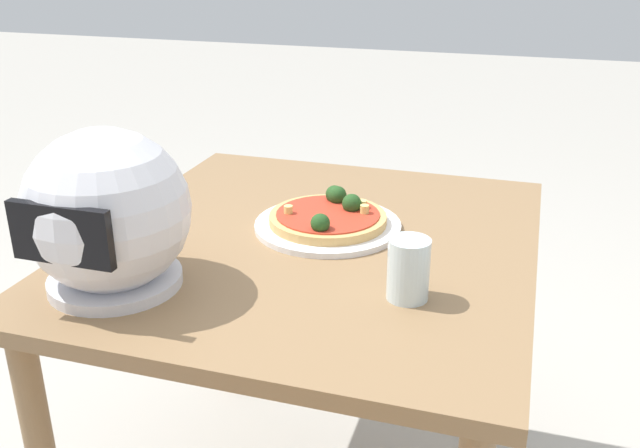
{
  "coord_description": "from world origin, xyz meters",
  "views": [
    {
      "loc": [
        -0.39,
        1.21,
        1.28
      ],
      "look_at": [
        -0.01,
        -0.03,
        0.74
      ],
      "focal_mm": 39.43,
      "sensor_mm": 36.0,
      "label": 1
    }
  ],
  "objects_px": {
    "dining_table": "(312,281)",
    "pizza": "(329,215)",
    "drinking_glass": "(408,269)",
    "motorcycle_helmet": "(107,214)"
  },
  "relations": [
    {
      "from": "pizza",
      "to": "motorcycle_helmet",
      "type": "xyz_separation_m",
      "value": [
        0.28,
        0.35,
        0.11
      ]
    },
    {
      "from": "dining_table",
      "to": "drinking_glass",
      "type": "distance_m",
      "value": 0.33
    },
    {
      "from": "pizza",
      "to": "motorcycle_helmet",
      "type": "height_order",
      "value": "motorcycle_helmet"
    },
    {
      "from": "dining_table",
      "to": "pizza",
      "type": "relative_size",
      "value": 3.96
    },
    {
      "from": "motorcycle_helmet",
      "to": "drinking_glass",
      "type": "bearing_deg",
      "value": -167.9
    },
    {
      "from": "pizza",
      "to": "drinking_glass",
      "type": "distance_m",
      "value": 0.33
    },
    {
      "from": "drinking_glass",
      "to": "dining_table",
      "type": "bearing_deg",
      "value": -39.49
    },
    {
      "from": "motorcycle_helmet",
      "to": "drinking_glass",
      "type": "distance_m",
      "value": 0.5
    },
    {
      "from": "dining_table",
      "to": "pizza",
      "type": "bearing_deg",
      "value": -105.03
    },
    {
      "from": "motorcycle_helmet",
      "to": "drinking_glass",
      "type": "height_order",
      "value": "motorcycle_helmet"
    }
  ]
}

